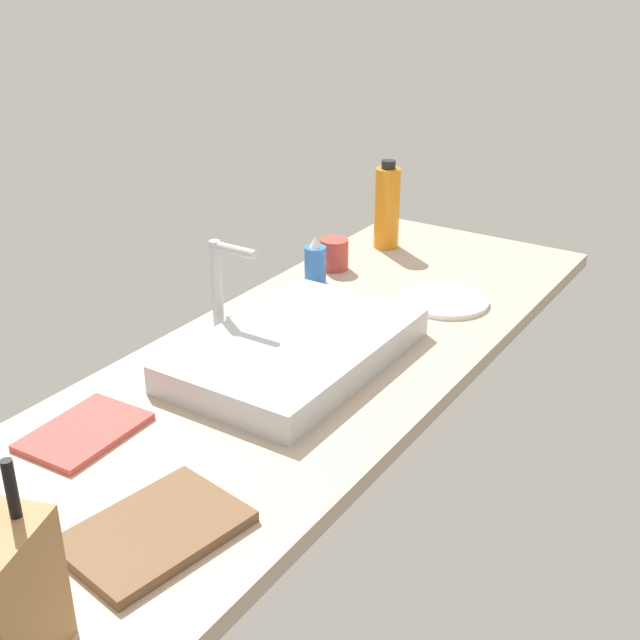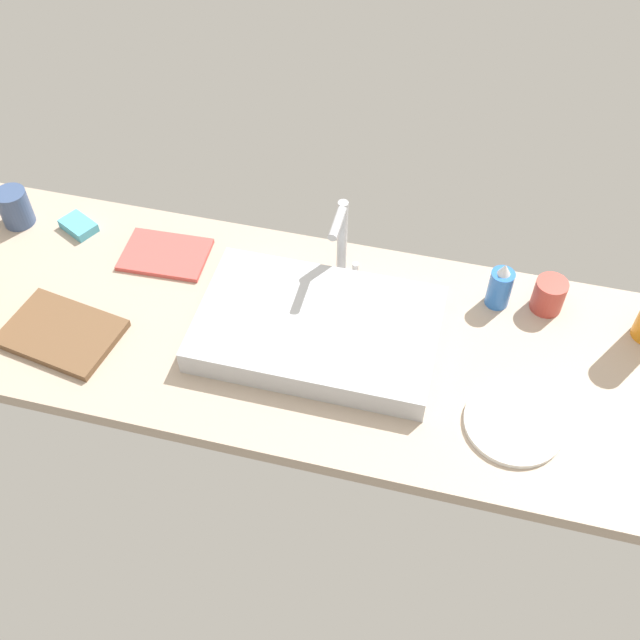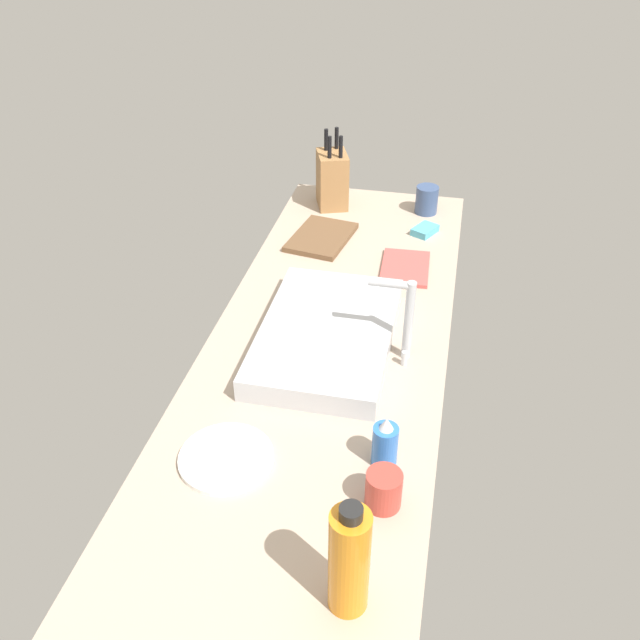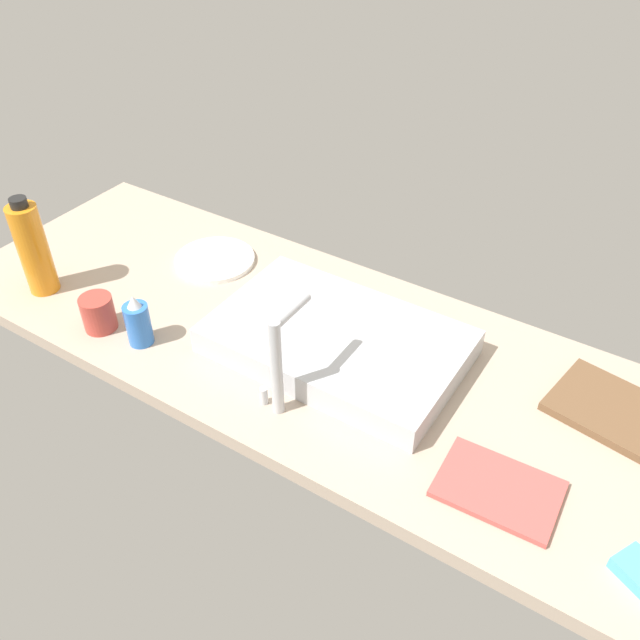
# 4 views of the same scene
# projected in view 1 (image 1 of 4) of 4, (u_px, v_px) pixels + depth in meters

# --- Properties ---
(countertop_slab) EXTENTS (1.96, 0.63, 0.04)m
(countertop_slab) POSITION_uv_depth(u_px,v_px,m) (294.00, 371.00, 1.70)
(countertop_slab) COLOR tan
(countertop_slab) RESTS_ON ground
(sink_basin) EXTENTS (0.53, 0.34, 0.06)m
(sink_basin) POSITION_uv_depth(u_px,v_px,m) (294.00, 349.00, 1.69)
(sink_basin) COLOR #B7BABF
(sink_basin) RESTS_ON countertop_slab
(faucet) EXTENTS (0.06, 0.12, 0.22)m
(faucet) POSITION_uv_depth(u_px,v_px,m) (222.00, 283.00, 1.75)
(faucet) COLOR #B7BABF
(faucet) RESTS_ON countertop_slab
(cutting_board) EXTENTS (0.28, 0.21, 0.02)m
(cutting_board) POSITION_uv_depth(u_px,v_px,m) (155.00, 531.00, 1.20)
(cutting_board) COLOR brown
(cutting_board) RESTS_ON countertop_slab
(soap_bottle) EXTENTS (0.06, 0.06, 0.13)m
(soap_bottle) POSITION_uv_depth(u_px,v_px,m) (315.00, 263.00, 2.07)
(soap_bottle) COLOR blue
(soap_bottle) RESTS_ON countertop_slab
(water_bottle) EXTENTS (0.07, 0.07, 0.25)m
(water_bottle) POSITION_uv_depth(u_px,v_px,m) (387.00, 207.00, 2.29)
(water_bottle) COLOR orange
(water_bottle) RESTS_ON countertop_slab
(dinner_plate) EXTENTS (0.21, 0.21, 0.01)m
(dinner_plate) POSITION_uv_depth(u_px,v_px,m) (446.00, 301.00, 1.98)
(dinner_plate) COLOR white
(dinner_plate) RESTS_ON countertop_slab
(dish_towel) EXTENTS (0.21, 0.15, 0.01)m
(dish_towel) POSITION_uv_depth(u_px,v_px,m) (84.00, 432.00, 1.45)
(dish_towel) COLOR #CC4C47
(dish_towel) RESTS_ON countertop_slab
(ceramic_cup) EXTENTS (0.07, 0.07, 0.08)m
(ceramic_cup) POSITION_uv_depth(u_px,v_px,m) (334.00, 254.00, 2.17)
(ceramic_cup) COLOR #B23D33
(ceramic_cup) RESTS_ON countertop_slab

